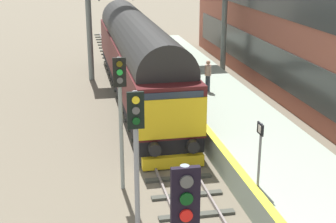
% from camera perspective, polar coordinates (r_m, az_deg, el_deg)
% --- Properties ---
extents(ground_plane, '(140.00, 140.00, 0.00)m').
position_cam_1_polar(ground_plane, '(21.59, -0.74, -3.90)').
color(ground_plane, '#69604F').
rests_on(ground_plane, ground).
extents(track_main, '(2.50, 60.00, 0.15)m').
position_cam_1_polar(track_main, '(21.57, -0.74, -3.76)').
color(track_main, gray).
rests_on(track_main, ground).
extents(station_platform, '(4.00, 44.00, 1.01)m').
position_cam_1_polar(station_platform, '(22.31, 8.39, -1.98)').
color(station_platform, '#95A492').
rests_on(station_platform, ground).
extents(diesel_locomotive, '(2.74, 19.74, 4.68)m').
position_cam_1_polar(diesel_locomotive, '(27.80, -3.55, 6.52)').
color(diesel_locomotive, black).
rests_on(diesel_locomotive, ground).
extents(signal_post_mid, '(0.44, 0.22, 4.72)m').
position_cam_1_polar(signal_post_mid, '(13.13, -3.67, -4.82)').
color(signal_post_mid, gray).
rests_on(signal_post_mid, ground).
extents(signal_post_far, '(0.44, 0.22, 4.77)m').
position_cam_1_polar(signal_post_far, '(16.79, -5.50, 0.49)').
color(signal_post_far, gray).
rests_on(signal_post_far, ground).
extents(platform_number_sign, '(0.10, 0.44, 2.11)m').
position_cam_1_polar(platform_number_sign, '(15.53, 10.56, -3.84)').
color(platform_number_sign, slate).
rests_on(platform_number_sign, station_platform).
extents(waiting_passenger, '(0.43, 0.49, 1.64)m').
position_cam_1_polar(waiting_passenger, '(25.90, 4.63, 4.48)').
color(waiting_passenger, '#2E3641').
rests_on(waiting_passenger, station_platform).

